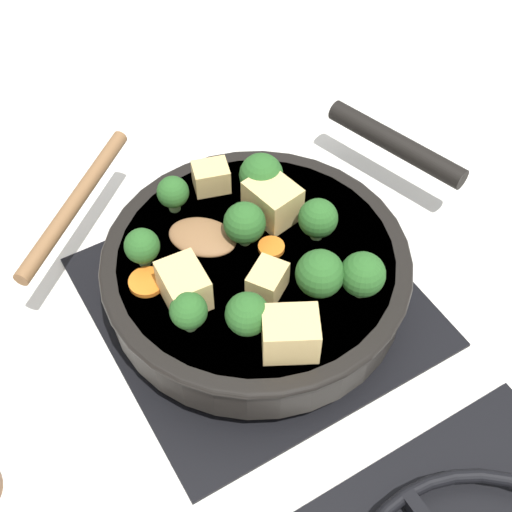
% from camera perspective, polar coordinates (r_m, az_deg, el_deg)
% --- Properties ---
extents(ground_plane, '(2.40, 2.40, 0.00)m').
position_cam_1_polar(ground_plane, '(0.74, 0.00, -3.70)').
color(ground_plane, white).
extents(front_burner_grate, '(0.31, 0.31, 0.03)m').
position_cam_1_polar(front_burner_grate, '(0.73, 0.00, -3.15)').
color(front_burner_grate, black).
rests_on(front_burner_grate, ground_plane).
extents(skillet_pan, '(0.41, 0.31, 0.05)m').
position_cam_1_polar(skillet_pan, '(0.70, 0.16, -0.97)').
color(skillet_pan, black).
rests_on(skillet_pan, front_burner_grate).
extents(wooden_spoon, '(0.21, 0.22, 0.02)m').
position_cam_1_polar(wooden_spoon, '(0.71, -9.85, 3.01)').
color(wooden_spoon, brown).
rests_on(wooden_spoon, skillet_pan).
extents(tofu_cube_center_large, '(0.05, 0.04, 0.03)m').
position_cam_1_polar(tofu_cube_center_large, '(0.65, 0.93, -2.02)').
color(tofu_cube_center_large, '#DBB770').
rests_on(tofu_cube_center_large, skillet_pan).
extents(tofu_cube_near_handle, '(0.05, 0.06, 0.04)m').
position_cam_1_polar(tofu_cube_near_handle, '(0.70, 1.33, 4.45)').
color(tofu_cube_near_handle, '#DBB770').
rests_on(tofu_cube_near_handle, skillet_pan).
extents(tofu_cube_east_chunk, '(0.06, 0.06, 0.04)m').
position_cam_1_polar(tofu_cube_east_chunk, '(0.61, 2.77, -6.23)').
color(tofu_cube_east_chunk, '#DBB770').
rests_on(tofu_cube_east_chunk, skillet_pan).
extents(tofu_cube_west_chunk, '(0.04, 0.04, 0.03)m').
position_cam_1_polar(tofu_cube_west_chunk, '(0.74, -3.61, 6.31)').
color(tofu_cube_west_chunk, '#DBB770').
rests_on(tofu_cube_west_chunk, skillet_pan).
extents(tofu_cube_back_piece, '(0.04, 0.05, 0.04)m').
position_cam_1_polar(tofu_cube_back_piece, '(0.64, -5.80, -2.37)').
color(tofu_cube_back_piece, '#DBB770').
rests_on(tofu_cube_back_piece, skillet_pan).
extents(broccoli_floret_near_spoon, '(0.03, 0.03, 0.04)m').
position_cam_1_polar(broccoli_floret_near_spoon, '(0.67, -9.10, 0.76)').
color(broccoli_floret_near_spoon, '#709956').
rests_on(broccoli_floret_near_spoon, skillet_pan).
extents(broccoli_floret_center_top, '(0.04, 0.04, 0.05)m').
position_cam_1_polar(broccoli_floret_center_top, '(0.61, -0.70, -4.70)').
color(broccoli_floret_center_top, '#709956').
rests_on(broccoli_floret_center_top, skillet_pan).
extents(broccoli_floret_east_rim, '(0.04, 0.04, 0.05)m').
position_cam_1_polar(broccoli_floret_east_rim, '(0.64, 5.13, -1.44)').
color(broccoli_floret_east_rim, '#709956').
rests_on(broccoli_floret_east_rim, skillet_pan).
extents(broccoli_floret_west_rim, '(0.03, 0.03, 0.04)m').
position_cam_1_polar(broccoli_floret_west_rim, '(0.71, -6.66, 5.05)').
color(broccoli_floret_west_rim, '#709956').
rests_on(broccoli_floret_west_rim, skillet_pan).
extents(broccoli_floret_north_edge, '(0.04, 0.04, 0.05)m').
position_cam_1_polar(broccoli_floret_north_edge, '(0.72, 0.41, 6.47)').
color(broccoli_floret_north_edge, '#709956').
rests_on(broccoli_floret_north_edge, skillet_pan).
extents(broccoli_floret_south_cluster, '(0.03, 0.03, 0.04)m').
position_cam_1_polar(broccoli_floret_south_cluster, '(0.62, -5.41, -4.42)').
color(broccoli_floret_south_cluster, '#709956').
rests_on(broccoli_floret_south_cluster, skillet_pan).
extents(broccoli_floret_mid_floret, '(0.04, 0.04, 0.05)m').
position_cam_1_polar(broccoli_floret_mid_floret, '(0.67, -0.79, 2.69)').
color(broccoli_floret_mid_floret, '#709956').
rests_on(broccoli_floret_mid_floret, skillet_pan).
extents(broccoli_floret_small_inner, '(0.04, 0.04, 0.05)m').
position_cam_1_polar(broccoli_floret_small_inner, '(0.64, 8.52, -1.50)').
color(broccoli_floret_small_inner, '#709956').
rests_on(broccoli_floret_small_inner, skillet_pan).
extents(broccoli_floret_tall_stem, '(0.04, 0.04, 0.05)m').
position_cam_1_polar(broccoli_floret_tall_stem, '(0.68, 4.98, 3.00)').
color(broccoli_floret_tall_stem, '#709956').
rests_on(broccoli_floret_tall_stem, skillet_pan).
extents(carrot_slice_orange_thin, '(0.03, 0.03, 0.01)m').
position_cam_1_polar(carrot_slice_orange_thin, '(0.67, -8.74, -2.07)').
color(carrot_slice_orange_thin, orange).
rests_on(carrot_slice_orange_thin, skillet_pan).
extents(carrot_slice_near_center, '(0.03, 0.03, 0.01)m').
position_cam_1_polar(carrot_slice_near_center, '(0.69, 1.10, 0.86)').
color(carrot_slice_near_center, orange).
rests_on(carrot_slice_near_center, skillet_pan).
extents(carrot_slice_edge_slice, '(0.03, 0.03, 0.01)m').
position_cam_1_polar(carrot_slice_edge_slice, '(0.76, 0.26, 6.77)').
color(carrot_slice_edge_slice, orange).
rests_on(carrot_slice_edge_slice, skillet_pan).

